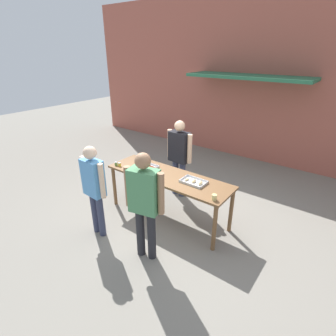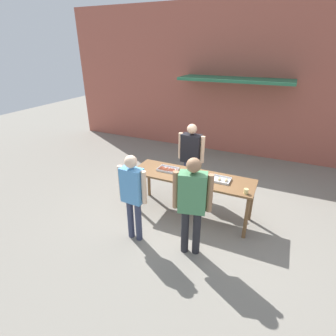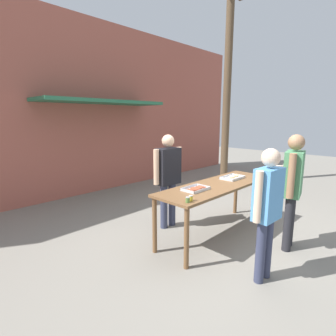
{
  "view_description": "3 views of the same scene",
  "coord_description": "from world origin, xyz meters",
  "views": [
    {
      "loc": [
        2.64,
        -3.49,
        3.06
      ],
      "look_at": [
        0.0,
        0.0,
        1.06
      ],
      "focal_mm": 28.0,
      "sensor_mm": 36.0,
      "label": 1
    },
    {
      "loc": [
        1.51,
        -4.46,
        3.28
      ],
      "look_at": [
        -0.55,
        0.04,
        0.96
      ],
      "focal_mm": 28.0,
      "sensor_mm": 36.0,
      "label": 2
    },
    {
      "loc": [
        -3.66,
        -2.4,
        2.02
      ],
      "look_at": [
        -0.34,
        0.85,
        1.12
      ],
      "focal_mm": 28.0,
      "sensor_mm": 36.0,
      "label": 3
    }
  ],
  "objects": [
    {
      "name": "building_facade_back",
      "position": [
        0.0,
        3.98,
        2.26
      ],
      "size": [
        12.0,
        1.11,
        4.5
      ],
      "color": "#A85647",
      "rests_on": "ground"
    },
    {
      "name": "ground_plane",
      "position": [
        0.0,
        0.0,
        0.0
      ],
      "size": [
        24.0,
        24.0,
        0.0
      ],
      "primitive_type": "plane",
      "color": "gray"
    },
    {
      "name": "condiment_jar_ketchup",
      "position": [
        -1.02,
        -0.25,
        0.95
      ],
      "size": [
        0.06,
        0.06,
        0.08
      ],
      "color": "gold",
      "rests_on": "serving_table"
    },
    {
      "name": "food_tray_sausages",
      "position": [
        -0.56,
        0.04,
        0.93
      ],
      "size": [
        0.41,
        0.28,
        0.04
      ],
      "color": "silver",
      "rests_on": "serving_table"
    },
    {
      "name": "beer_cup",
      "position": [
        1.1,
        -0.26,
        0.96
      ],
      "size": [
        0.08,
        0.08,
        0.09
      ],
      "color": "#DBC67A",
      "rests_on": "serving_table"
    },
    {
      "name": "food_tray_buns",
      "position": [
        0.55,
        0.04,
        0.93
      ],
      "size": [
        0.44,
        0.29,
        0.07
      ],
      "color": "silver",
      "rests_on": "serving_table"
    },
    {
      "name": "person_server_behind_table",
      "position": [
        -0.34,
        0.85,
        1.02
      ],
      "size": [
        0.64,
        0.27,
        1.72
      ],
      "rotation": [
        0.0,
        0.0,
        -0.07
      ],
      "color": "#333851",
      "rests_on": "ground"
    },
    {
      "name": "condiment_jar_mustard",
      "position": [
        -1.11,
        -0.27,
        0.95
      ],
      "size": [
        0.06,
        0.06,
        0.08
      ],
      "color": "#567A38",
      "rests_on": "serving_table"
    },
    {
      "name": "person_customer_holding_hotdog",
      "position": [
        -0.68,
        -1.16,
        1.0
      ],
      "size": [
        0.56,
        0.23,
        1.67
      ],
      "rotation": [
        0.0,
        0.0,
        3.09
      ],
      "color": "#333851",
      "rests_on": "ground"
    },
    {
      "name": "person_customer_with_cup",
      "position": [
        0.38,
        -1.07,
        1.06
      ],
      "size": [
        0.62,
        0.33,
        1.78
      ],
      "rotation": [
        0.0,
        0.0,
        3.37
      ],
      "color": "#232328",
      "rests_on": "ground"
    },
    {
      "name": "serving_table",
      "position": [
        0.0,
        0.0,
        0.81
      ],
      "size": [
        2.47,
        0.76,
        0.91
      ],
      "color": "brown",
      "rests_on": "ground"
    }
  ]
}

